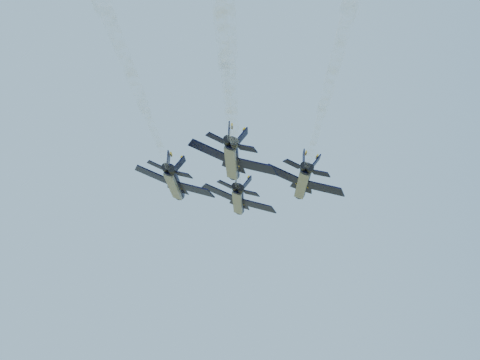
# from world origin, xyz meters

# --- Properties ---
(jet_lead) EXTENTS (13.70, 18.68, 5.76)m
(jet_lead) POSITION_xyz_m (-1.29, 7.11, 95.80)
(jet_lead) COLOR black
(jet_left) EXTENTS (13.70, 18.68, 5.76)m
(jet_left) POSITION_xyz_m (-10.91, -3.11, 95.80)
(jet_left) COLOR black
(jet_right) EXTENTS (13.70, 18.68, 5.76)m
(jet_right) POSITION_xyz_m (10.50, -1.14, 95.80)
(jet_right) COLOR black
(jet_slot) EXTENTS (13.70, 18.68, 5.76)m
(jet_slot) POSITION_xyz_m (0.11, -12.41, 95.80)
(jet_slot) COLOR black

